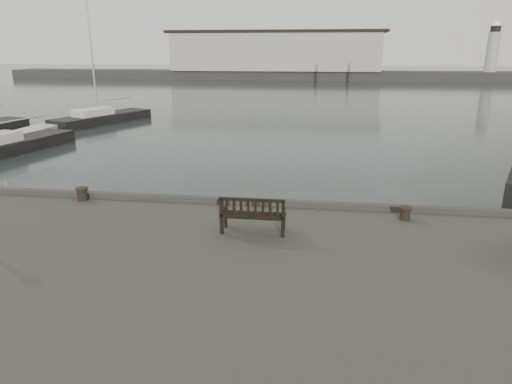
# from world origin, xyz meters

# --- Properties ---
(ground) EXTENTS (400.00, 400.00, 0.00)m
(ground) POSITION_xyz_m (0.00, 0.00, 0.00)
(ground) COLOR black
(ground) RESTS_ON ground
(breakwater) EXTENTS (140.00, 9.50, 12.20)m
(breakwater) POSITION_xyz_m (-4.56, 92.00, 4.30)
(breakwater) COLOR #383530
(breakwater) RESTS_ON ground
(bench) EXTENTS (1.79, 0.62, 1.03)m
(bench) POSITION_xyz_m (0.72, -2.53, 1.89)
(bench) COLOR black
(bench) RESTS_ON quay
(bollard_left) EXTENTS (0.49, 0.49, 0.44)m
(bollard_left) POSITION_xyz_m (-5.40, -0.50, 1.78)
(bollard_left) COLOR black
(bollard_left) RESTS_ON quay
(bollard_right) EXTENTS (0.47, 0.47, 0.39)m
(bollard_right) POSITION_xyz_m (5.07, -0.92, 1.76)
(bollard_right) COLOR black
(bollard_right) RESTS_ON quay
(yacht_c) EXTENTS (4.38, 10.20, 13.31)m
(yacht_c) POSITION_xyz_m (-17.56, 12.29, 0.24)
(yacht_c) COLOR black
(yacht_c) RESTS_ON ground
(yacht_d) EXTENTS (6.23, 10.27, 12.51)m
(yacht_d) POSITION_xyz_m (-17.36, 25.54, 0.23)
(yacht_d) COLOR black
(yacht_d) RESTS_ON ground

